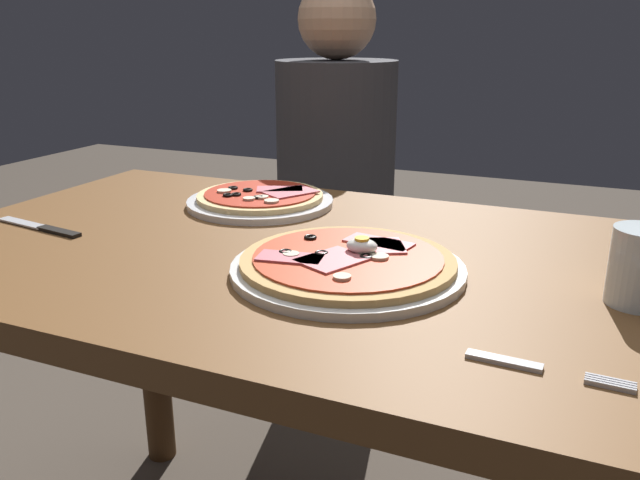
{
  "coord_description": "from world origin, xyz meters",
  "views": [
    {
      "loc": [
        0.43,
        -0.84,
        1.06
      ],
      "look_at": [
        0.08,
        -0.03,
        0.77
      ],
      "focal_mm": 36.22,
      "sensor_mm": 36.0,
      "label": 1
    }
  ],
  "objects_px": {
    "fork": "(533,367)",
    "diner_person": "(335,216)",
    "dining_table": "(281,321)",
    "pizza_across_left": "(261,199)",
    "pizza_foreground": "(348,264)",
    "water_glass_near": "(640,272)",
    "knife": "(44,228)"
  },
  "relations": [
    {
      "from": "dining_table",
      "to": "water_glass_near",
      "type": "xyz_separation_m",
      "value": [
        0.5,
        -0.02,
        0.17
      ]
    },
    {
      "from": "diner_person",
      "to": "knife",
      "type": "bearing_deg",
      "value": 77.94
    },
    {
      "from": "pizza_foreground",
      "to": "fork",
      "type": "distance_m",
      "value": 0.31
    },
    {
      "from": "fork",
      "to": "diner_person",
      "type": "xyz_separation_m",
      "value": [
        -0.62,
        1.0,
        -0.18
      ]
    },
    {
      "from": "dining_table",
      "to": "pizza_foreground",
      "type": "height_order",
      "value": "pizza_foreground"
    },
    {
      "from": "dining_table",
      "to": "diner_person",
      "type": "distance_m",
      "value": 0.79
    },
    {
      "from": "fork",
      "to": "diner_person",
      "type": "distance_m",
      "value": 1.19
    },
    {
      "from": "water_glass_near",
      "to": "fork",
      "type": "height_order",
      "value": "water_glass_near"
    },
    {
      "from": "pizza_across_left",
      "to": "fork",
      "type": "relative_size",
      "value": 1.74
    },
    {
      "from": "water_glass_near",
      "to": "diner_person",
      "type": "relative_size",
      "value": 0.08
    },
    {
      "from": "dining_table",
      "to": "knife",
      "type": "distance_m",
      "value": 0.42
    },
    {
      "from": "pizza_foreground",
      "to": "knife",
      "type": "height_order",
      "value": "pizza_foreground"
    },
    {
      "from": "pizza_across_left",
      "to": "diner_person",
      "type": "bearing_deg",
      "value": 97.61
    },
    {
      "from": "pizza_foreground",
      "to": "knife",
      "type": "relative_size",
      "value": 1.63
    },
    {
      "from": "dining_table",
      "to": "diner_person",
      "type": "height_order",
      "value": "diner_person"
    },
    {
      "from": "dining_table",
      "to": "fork",
      "type": "height_order",
      "value": "fork"
    },
    {
      "from": "pizza_foreground",
      "to": "pizza_across_left",
      "type": "height_order",
      "value": "pizza_foreground"
    },
    {
      "from": "dining_table",
      "to": "knife",
      "type": "xyz_separation_m",
      "value": [
        -0.4,
        -0.08,
        0.13
      ]
    },
    {
      "from": "pizza_foreground",
      "to": "water_glass_near",
      "type": "relative_size",
      "value": 3.36
    },
    {
      "from": "water_glass_near",
      "to": "knife",
      "type": "distance_m",
      "value": 0.89
    },
    {
      "from": "fork",
      "to": "knife",
      "type": "relative_size",
      "value": 0.81
    },
    {
      "from": "pizza_foreground",
      "to": "fork",
      "type": "bearing_deg",
      "value": -33.54
    },
    {
      "from": "pizza_across_left",
      "to": "dining_table",
      "type": "bearing_deg",
      "value": -55.0
    },
    {
      "from": "diner_person",
      "to": "pizza_across_left",
      "type": "bearing_deg",
      "value": 97.61
    },
    {
      "from": "diner_person",
      "to": "pizza_foreground",
      "type": "bearing_deg",
      "value": 113.12
    },
    {
      "from": "pizza_across_left",
      "to": "knife",
      "type": "xyz_separation_m",
      "value": [
        -0.26,
        -0.28,
        -0.01
      ]
    },
    {
      "from": "pizza_foreground",
      "to": "diner_person",
      "type": "distance_m",
      "value": 0.92
    },
    {
      "from": "water_glass_near",
      "to": "diner_person",
      "type": "distance_m",
      "value": 1.08
    },
    {
      "from": "water_glass_near",
      "to": "pizza_across_left",
      "type": "bearing_deg",
      "value": 160.55
    },
    {
      "from": "water_glass_near",
      "to": "knife",
      "type": "height_order",
      "value": "water_glass_near"
    },
    {
      "from": "water_glass_near",
      "to": "diner_person",
      "type": "xyz_separation_m",
      "value": [
        -0.71,
        0.79,
        -0.22
      ]
    },
    {
      "from": "pizza_across_left",
      "to": "water_glass_near",
      "type": "xyz_separation_m",
      "value": [
        0.64,
        -0.22,
        0.03
      ]
    }
  ]
}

